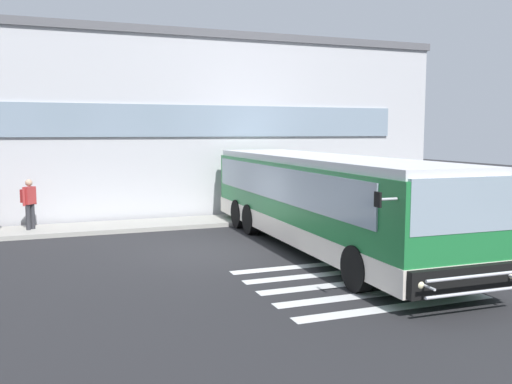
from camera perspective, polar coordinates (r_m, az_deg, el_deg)
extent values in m
cube|color=#232326|center=(15.67, -4.61, -6.27)|extent=(80.00, 90.00, 0.02)
cube|color=silver|center=(11.22, 14.41, -11.48)|extent=(4.40, 0.36, 0.01)
cube|color=silver|center=(11.93, 11.89, -10.34)|extent=(4.40, 0.36, 0.01)
cube|color=silver|center=(12.67, 9.67, -9.31)|extent=(4.40, 0.36, 0.01)
cube|color=silver|center=(13.42, 7.72, -8.39)|extent=(4.40, 0.36, 0.01)
cube|color=silver|center=(14.20, 5.98, -7.56)|extent=(4.40, 0.36, 0.01)
cube|color=#B7B7BC|center=(27.04, -11.79, 6.34)|extent=(23.47, 12.00, 6.97)
cube|color=#56565B|center=(27.30, -11.96, 13.99)|extent=(23.67, 12.20, 0.30)
cube|color=gray|center=(21.32, -6.58, 7.33)|extent=(17.47, 0.10, 1.20)
cube|color=#9E9B93|center=(20.23, -8.39, -3.23)|extent=(27.47, 2.00, 0.15)
cube|color=#1E7238|center=(15.99, 6.70, -0.83)|extent=(2.80, 12.05, 2.15)
cube|color=silver|center=(16.11, 6.66, -3.65)|extent=(2.84, 12.09, 0.55)
cube|color=silver|center=(15.89, 6.75, 3.38)|extent=(2.69, 11.84, 0.20)
cube|color=#8C9EAD|center=(10.94, 20.60, -1.28)|extent=(2.35, 0.17, 1.05)
cube|color=#8C9EAD|center=(16.81, 10.24, 1.17)|extent=(0.26, 10.79, 0.95)
cube|color=#8C9EAD|center=(15.69, 1.99, 0.91)|extent=(0.26, 10.79, 0.95)
cube|color=black|center=(10.91, 20.67, 0.57)|extent=(2.15, 0.14, 0.28)
cube|color=black|center=(11.11, 20.75, -8.52)|extent=(2.45, 0.25, 0.52)
sphere|color=beige|center=(11.75, 24.74, -7.79)|extent=(0.18, 0.18, 0.18)
sphere|color=beige|center=(10.45, 16.55, -9.17)|extent=(0.18, 0.18, 0.18)
cylinder|color=#B7B7BF|center=(10.20, 13.46, -0.73)|extent=(0.40, 0.06, 0.05)
cube|color=black|center=(10.09, 12.50, -0.78)|extent=(0.04, 0.20, 0.28)
cylinder|color=black|center=(13.27, 19.37, -6.66)|extent=(0.32, 1.01, 1.00)
cylinder|color=black|center=(11.97, 10.49, -7.80)|extent=(0.32, 1.01, 1.00)
cylinder|color=black|center=(19.12, 6.13, -2.46)|extent=(0.32, 1.01, 1.00)
cylinder|color=black|center=(18.24, -0.55, -2.85)|extent=(0.32, 1.01, 1.00)
cylinder|color=black|center=(20.29, 4.55, -1.94)|extent=(0.32, 1.01, 1.00)
cylinder|color=black|center=(19.46, -1.79, -2.27)|extent=(0.32, 1.01, 1.00)
cylinder|color=#B7B7BF|center=(10.87, 22.00, -9.59)|extent=(2.25, 0.11, 0.06)
cylinder|color=#B7B7BF|center=(10.80, 22.07, -8.06)|extent=(2.25, 0.11, 0.06)
cylinder|color=#B7B7BF|center=(11.62, 25.01, -7.95)|extent=(0.06, 0.50, 0.05)
cylinder|color=#B7B7BF|center=(10.38, 17.20, -9.30)|extent=(0.06, 0.50, 0.05)
cylinder|color=#2D2D33|center=(19.86, -22.15, -2.34)|extent=(0.15, 0.15, 0.85)
cylinder|color=#2D2D33|center=(19.71, -22.54, -2.42)|extent=(0.15, 0.15, 0.85)
cube|color=#B23333|center=(19.70, -22.43, -0.33)|extent=(0.42, 0.43, 0.58)
sphere|color=tan|center=(19.66, -22.48, 0.89)|extent=(0.23, 0.23, 0.23)
cylinder|color=#B23333|center=(19.88, -21.93, -0.39)|extent=(0.09, 0.09, 0.55)
cylinder|color=#B23333|center=(19.52, -22.92, -0.55)|extent=(0.09, 0.09, 0.55)
cube|color=maroon|center=(19.81, -22.79, -0.36)|extent=(0.33, 0.34, 0.44)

